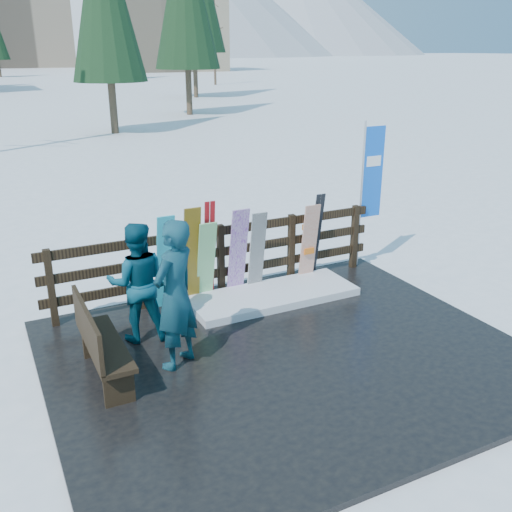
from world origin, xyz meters
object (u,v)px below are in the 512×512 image
person_front (175,295)px  rental_flag (370,178)px  snowboard_5 (309,243)px  person_back (137,282)px  snowboard_2 (192,257)px  snowboard_3 (238,252)px  snowboard_1 (206,262)px  snowboard_4 (257,252)px  snowboard_0 (165,263)px  bench (98,341)px

person_front → rental_flag: bearing=169.8°
snowboard_5 → rental_flag: size_ratio=0.53×
person_back → rental_flag: bearing=-154.0°
person_front → person_back: size_ratio=1.15×
snowboard_2 → snowboard_3: 0.77m
snowboard_1 → snowboard_4: (0.88, 0.00, 0.02)m
snowboard_4 → person_front: (-1.91, -1.59, 0.27)m
snowboard_0 → snowboard_5: bearing=0.0°
snowboard_3 → rental_flag: bearing=5.7°
bench → person_front: size_ratio=0.79×
snowboard_5 → rental_flag: bearing=11.0°
snowboard_4 → snowboard_0: bearing=180.0°
snowboard_1 → snowboard_4: size_ratio=0.98×
snowboard_5 → snowboard_3: bearing=180.0°
bench → snowboard_4: bearing=28.1°
snowboard_4 → snowboard_5: 0.98m
bench → snowboard_1: (1.98, 1.53, 0.15)m
snowboard_1 → snowboard_3: size_ratio=0.91×
snowboard_0 → snowboard_4: size_ratio=1.13×
bench → snowboard_1: snowboard_1 is taller
snowboard_0 → person_back: person_back is taller
rental_flag → snowboard_0: bearing=-176.0°
bench → person_back: (0.72, 0.82, 0.31)m
person_back → bench: bearing=62.5°
snowboard_2 → snowboard_0: bearing=180.0°
snowboard_3 → snowboard_5: size_ratio=1.09×
snowboard_1 → snowboard_2: 0.26m
bench → person_front: person_front is taller
snowboard_5 → snowboard_4: bearing=-180.0°
snowboard_3 → person_front: size_ratio=0.79×
person_front → snowboard_0: bearing=-137.4°
snowboard_2 → bench: bearing=-138.9°
snowboard_3 → person_back: size_ratio=0.90×
snowboard_4 → bench: bearing=-151.9°
snowboard_2 → snowboard_5: size_ratio=1.16×
snowboard_5 → person_back: (-3.11, -0.71, 0.14)m
snowboard_1 → person_back: size_ratio=0.82×
snowboard_2 → rental_flag: 3.57m
bench → snowboard_5: 4.13m
snowboard_0 → snowboard_4: bearing=-0.0°
rental_flag → person_back: rental_flag is taller
snowboard_0 → snowboard_1: 0.65m
bench → snowboard_0: snowboard_0 is taller
bench → rental_flag: size_ratio=0.58×
person_front → person_back: person_front is taller
bench → person_front: 1.04m
snowboard_1 → person_front: 1.92m
snowboard_4 → person_front: size_ratio=0.72×
bench → rental_flag: (5.21, 1.80, 1.09)m
snowboard_2 → rental_flag: bearing=4.5°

